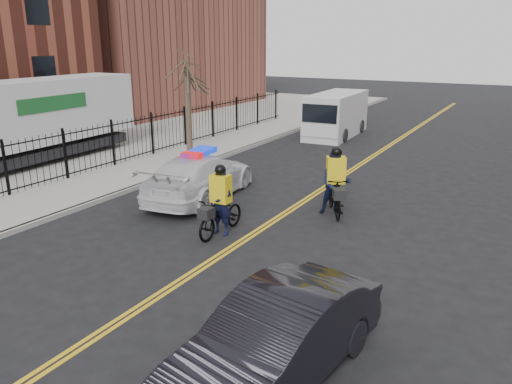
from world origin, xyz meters
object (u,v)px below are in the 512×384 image
object	(u,v)px
cargo_van	(335,115)
cyclist_far	(335,188)
cyclist_near	(221,210)
police_cruiser	(200,176)
semi_trailer	(18,119)
dark_sedan	(277,339)

from	to	relation	value
cargo_van	cyclist_far	bearing A→B (deg)	-71.96
cyclist_near	police_cruiser	bearing A→B (deg)	135.41
police_cruiser	cyclist_far	distance (m)	4.73
police_cruiser	cargo_van	world-z (taller)	cargo_van
semi_trailer	cyclist_far	size ratio (longest dim) A/B	5.44
cargo_van	cyclist_far	distance (m)	13.56
cyclist_near	cyclist_far	size ratio (longest dim) A/B	0.96
semi_trailer	cargo_van	bearing A→B (deg)	53.74
cyclist_far	cargo_van	bearing A→B (deg)	80.99
cyclist_far	cyclist_near	bearing A→B (deg)	-154.19
semi_trailer	cyclist_near	xyz separation A→B (m)	(11.81, -2.32, -1.37)
dark_sedan	cyclist_near	world-z (taller)	cyclist_near
semi_trailer	cyclist_near	size ratio (longest dim) A/B	5.69
cargo_van	semi_trailer	world-z (taller)	semi_trailer
police_cruiser	cyclist_far	size ratio (longest dim) A/B	2.57
police_cruiser	dark_sedan	xyz separation A→B (m)	(6.79, -7.36, -0.03)
cyclist_near	dark_sedan	bearing A→B (deg)	-48.62
cargo_van	cyclist_near	world-z (taller)	cargo_van
cargo_van	semi_trailer	size ratio (longest dim) A/B	0.50
dark_sedan	semi_trailer	world-z (taller)	semi_trailer
semi_trailer	dark_sedan	bearing A→B (deg)	-26.35
dark_sedan	semi_trailer	bearing A→B (deg)	163.38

